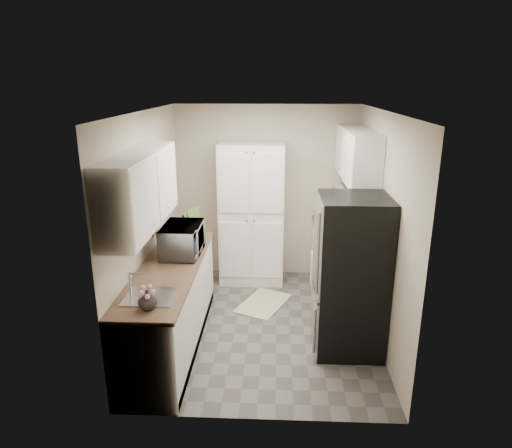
% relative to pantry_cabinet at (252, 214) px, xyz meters
% --- Properties ---
extents(ground, '(3.20, 3.20, 0.00)m').
position_rel_pantry_cabinet_xyz_m(ground, '(0.20, -1.32, -1.00)').
color(ground, '#56514C').
rests_on(ground, ground).
extents(room_shell, '(2.64, 3.24, 2.52)m').
position_rel_pantry_cabinet_xyz_m(room_shell, '(0.18, -1.32, 0.63)').
color(room_shell, '#C0B69B').
rests_on(room_shell, ground).
extents(pantry_cabinet, '(0.90, 0.55, 2.00)m').
position_rel_pantry_cabinet_xyz_m(pantry_cabinet, '(0.00, 0.00, 0.00)').
color(pantry_cabinet, silver).
rests_on(pantry_cabinet, ground).
extents(base_cabinet_left, '(0.60, 2.30, 0.88)m').
position_rel_pantry_cabinet_xyz_m(base_cabinet_left, '(-0.79, -1.75, -0.56)').
color(base_cabinet_left, silver).
rests_on(base_cabinet_left, ground).
extents(countertop_left, '(0.63, 2.33, 0.04)m').
position_rel_pantry_cabinet_xyz_m(countertop_left, '(-0.79, -1.75, -0.10)').
color(countertop_left, brown).
rests_on(countertop_left, base_cabinet_left).
extents(base_cabinet_right, '(0.60, 0.80, 0.88)m').
position_rel_pantry_cabinet_xyz_m(base_cabinet_right, '(1.19, -0.12, -0.56)').
color(base_cabinet_right, silver).
rests_on(base_cabinet_right, ground).
extents(countertop_right, '(0.63, 0.83, 0.04)m').
position_rel_pantry_cabinet_xyz_m(countertop_right, '(1.19, -0.12, -0.10)').
color(countertop_right, brown).
rests_on(countertop_right, base_cabinet_right).
extents(electric_range, '(0.71, 0.78, 1.13)m').
position_rel_pantry_cabinet_xyz_m(electric_range, '(1.17, -0.93, -0.52)').
color(electric_range, '#B7B7BC').
rests_on(electric_range, ground).
extents(refrigerator, '(0.70, 0.72, 1.70)m').
position_rel_pantry_cabinet_xyz_m(refrigerator, '(1.14, -1.73, -0.15)').
color(refrigerator, '#B7B7BC').
rests_on(refrigerator, ground).
extents(microwave, '(0.43, 0.62, 0.34)m').
position_rel_pantry_cabinet_xyz_m(microwave, '(-0.71, -1.36, 0.09)').
color(microwave, '#A9AAAE').
rests_on(microwave, countertop_left).
extents(wine_bottle, '(0.07, 0.07, 0.26)m').
position_rel_pantry_cabinet_xyz_m(wine_bottle, '(-0.81, -0.78, 0.05)').
color(wine_bottle, black).
rests_on(wine_bottle, countertop_left).
extents(flower_vase, '(0.20, 0.20, 0.17)m').
position_rel_pantry_cabinet_xyz_m(flower_vase, '(-0.75, -2.68, 0.01)').
color(flower_vase, white).
rests_on(flower_vase, countertop_left).
extents(cutting_board, '(0.12, 0.24, 0.32)m').
position_rel_pantry_cabinet_xyz_m(cutting_board, '(-0.70, -0.62, 0.08)').
color(cutting_board, '#447B2E').
rests_on(cutting_board, countertop_left).
extents(toaster_oven, '(0.33, 0.41, 0.23)m').
position_rel_pantry_cabinet_xyz_m(toaster_oven, '(1.14, 0.02, 0.03)').
color(toaster_oven, '#B5B6BA').
rests_on(toaster_oven, countertop_right).
extents(fruit_basket, '(0.31, 0.31, 0.12)m').
position_rel_pantry_cabinet_xyz_m(fruit_basket, '(1.12, 0.01, 0.21)').
color(fruit_basket, orange).
rests_on(fruit_basket, toaster_oven).
extents(kitchen_mat, '(0.77, 0.92, 0.01)m').
position_rel_pantry_cabinet_xyz_m(kitchen_mat, '(0.19, -0.77, -0.99)').
color(kitchen_mat, '#CDBC89').
rests_on(kitchen_mat, ground).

